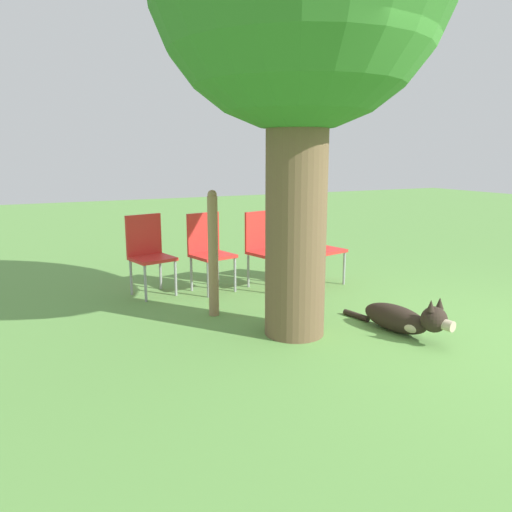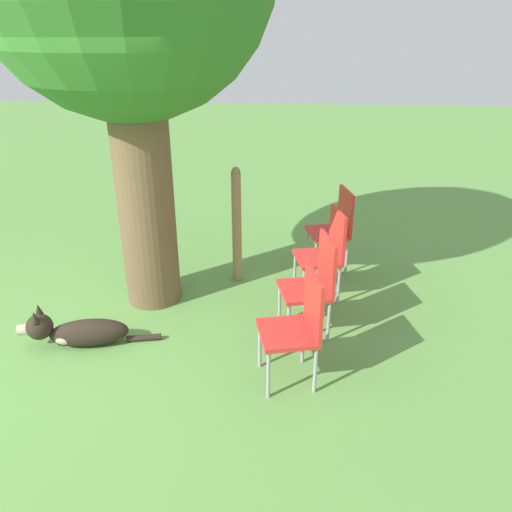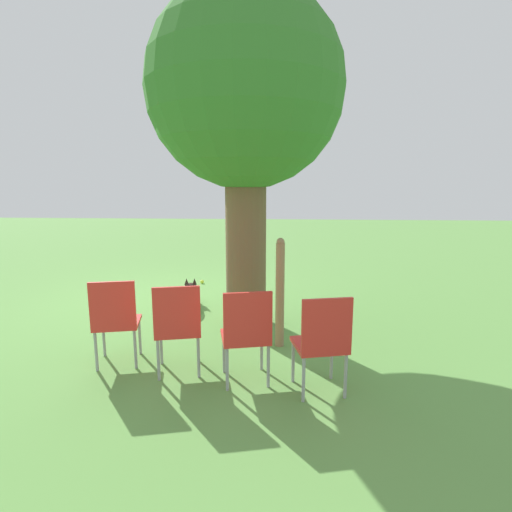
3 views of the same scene
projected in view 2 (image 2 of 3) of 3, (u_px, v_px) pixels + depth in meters
The scene contains 7 objects.
ground_plane at pixel (31, 366), 4.13m from camera, with size 30.00×30.00×0.00m, color #609947.
dog at pixel (76, 332), 4.34m from camera, with size 1.19×0.39×0.41m.
fence_post at pixel (237, 225), 5.28m from camera, with size 0.10×0.10×1.27m.
red_chair_0 at pixel (299, 322), 3.78m from camera, with size 0.51×0.52×0.92m.
red_chair_1 at pixel (314, 280), 4.39m from camera, with size 0.51×0.52×0.92m.
red_chair_2 at pixel (326, 249), 5.00m from camera, with size 0.51×0.52×0.92m.
red_chair_3 at pixel (335, 225), 5.61m from camera, with size 0.51×0.52×0.92m.
Camera 2 is at (2.07, -3.24, 2.58)m, focal length 35.00 mm.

